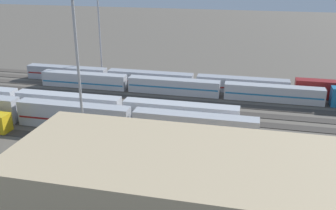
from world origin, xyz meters
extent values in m
plane|color=#60594F|center=(0.00, 0.00, 0.00)|extent=(400.00, 400.00, 0.00)
cube|color=#4C443D|center=(0.00, -20.00, 0.06)|extent=(140.00, 2.80, 0.12)
cube|color=#4C443D|center=(0.00, -15.00, 0.06)|extent=(140.00, 2.80, 0.12)
cube|color=#4C443D|center=(0.00, -10.00, 0.06)|extent=(140.00, 2.80, 0.12)
cube|color=#3D3833|center=(0.00, -5.00, 0.06)|extent=(140.00, 2.80, 0.12)
cube|color=#3D3833|center=(0.00, 0.00, 0.06)|extent=(140.00, 2.80, 0.12)
cube|color=#3D3833|center=(0.00, 5.00, 0.06)|extent=(140.00, 2.80, 0.12)
cube|color=#4C443D|center=(0.00, 10.00, 0.06)|extent=(140.00, 2.80, 0.12)
cube|color=#4C443D|center=(0.00, 15.00, 0.06)|extent=(140.00, 2.80, 0.12)
cube|color=#3D3833|center=(0.00, 20.00, 0.06)|extent=(140.00, 2.80, 0.12)
cube|color=maroon|center=(-28.97, -15.00, 2.32)|extent=(18.00, 3.00, 4.40)
cube|color=#A8AAB2|center=(-7.27, -15.00, 2.02)|extent=(23.00, 3.00, 3.80)
cube|color=maroon|center=(-7.27, -15.00, 1.46)|extent=(22.40, 3.06, 0.36)
cube|color=#A8AAB2|center=(16.93, -15.00, 2.02)|extent=(23.00, 3.00, 3.80)
cube|color=maroon|center=(16.93, -15.00, 1.52)|extent=(22.40, 3.06, 0.36)
cube|color=#A8AAB2|center=(41.13, -15.00, 2.02)|extent=(23.00, 3.00, 3.80)
cube|color=maroon|center=(41.13, -15.00, 2.00)|extent=(22.40, 3.06, 0.36)
cube|color=#B7BABF|center=(-14.79, -10.00, 2.02)|extent=(23.00, 3.00, 3.80)
cube|color=#1E6B9E|center=(-14.79, -10.00, 1.88)|extent=(22.40, 3.06, 0.36)
cube|color=#B7BABF|center=(9.41, -10.00, 2.02)|extent=(23.00, 3.00, 3.80)
cube|color=#1E6B9E|center=(9.41, -10.00, 2.08)|extent=(22.40, 3.06, 0.36)
cube|color=#B7BABF|center=(33.61, -10.00, 2.02)|extent=(23.00, 3.00, 3.80)
cube|color=#1E6B9E|center=(33.61, -10.00, 1.54)|extent=(22.40, 3.06, 0.36)
cube|color=silver|center=(3.68, 10.00, 2.62)|extent=(23.00, 3.00, 5.00)
cube|color=silver|center=(27.88, 10.00, 2.62)|extent=(23.00, 3.00, 5.00)
cube|color=#B7BABF|center=(-0.01, 15.00, 2.62)|extent=(23.00, 3.00, 5.00)
cube|color=maroon|center=(-0.01, 15.00, 2.04)|extent=(22.40, 3.06, 0.36)
cube|color=#B7BABF|center=(24.19, 15.00, 2.62)|extent=(23.00, 3.00, 5.00)
cube|color=maroon|center=(24.19, 15.00, 2.10)|extent=(22.40, 3.06, 0.36)
cylinder|color=#9EA0A5|center=(34.03, -23.05, 13.71)|extent=(0.44, 0.44, 27.43)
cylinder|color=#9EA0A5|center=(17.88, 23.77, 13.00)|extent=(0.44, 0.44, 26.00)
camera|label=1|loc=(-9.59, 77.76, 30.76)|focal=40.22mm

